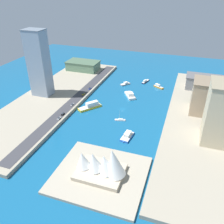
{
  "coord_description": "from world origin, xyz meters",
  "views": [
    {
      "loc": [
        -58.9,
        205.08,
        118.47
      ],
      "look_at": [
        5.47,
        18.26,
        5.25
      ],
      "focal_mm": 37.39,
      "sensor_mm": 36.0,
      "label": 1
    }
  ],
  "objects_px": {
    "terminal_long_green": "(83,66)",
    "tower_tall_glass": "(39,64)",
    "sailboat_small_white": "(120,120)",
    "patrol_launch_navy": "(145,81)",
    "water_taxi_orange": "(158,86)",
    "hatchback_blue": "(90,88)",
    "van_white": "(59,118)",
    "traffic_light_waterfront": "(89,89)",
    "sedan_silver": "(72,104)",
    "apartment_midrise_tan": "(203,96)",
    "ferry_yellow_fast": "(90,106)",
    "catamaran_blue": "(127,136)",
    "opera_landmark": "(102,165)",
    "warehouse_low_gray": "(204,83)",
    "yacht_sleek_gray": "(125,84)",
    "ferry_white_commuter": "(130,95)",
    "suv_black": "(63,114)",
    "taxi_yellow_cab": "(83,94)"
  },
  "relations": [
    {
      "from": "terminal_long_green",
      "to": "taxi_yellow_cab",
      "type": "distance_m",
      "value": 85.0
    },
    {
      "from": "sailboat_small_white",
      "to": "suv_black",
      "type": "relative_size",
      "value": 2.43
    },
    {
      "from": "water_taxi_orange",
      "to": "apartment_midrise_tan",
      "type": "bearing_deg",
      "value": 133.39
    },
    {
      "from": "warehouse_low_gray",
      "to": "traffic_light_waterfront",
      "type": "height_order",
      "value": "warehouse_low_gray"
    },
    {
      "from": "van_white",
      "to": "traffic_light_waterfront",
      "type": "distance_m",
      "value": 64.07
    },
    {
      "from": "sailboat_small_white",
      "to": "patrol_launch_navy",
      "type": "distance_m",
      "value": 102.03
    },
    {
      "from": "terminal_long_green",
      "to": "sedan_silver",
      "type": "bearing_deg",
      "value": 109.03
    },
    {
      "from": "terminal_long_green",
      "to": "tower_tall_glass",
      "type": "xyz_separation_m",
      "value": [
        8.06,
        89.88,
        29.51
      ]
    },
    {
      "from": "water_taxi_orange",
      "to": "patrol_launch_navy",
      "type": "bearing_deg",
      "value": -31.79
    },
    {
      "from": "catamaran_blue",
      "to": "hatchback_blue",
      "type": "distance_m",
      "value": 101.83
    },
    {
      "from": "apartment_midrise_tan",
      "to": "traffic_light_waterfront",
      "type": "distance_m",
      "value": 122.99
    },
    {
      "from": "suv_black",
      "to": "traffic_light_waterfront",
      "type": "bearing_deg",
      "value": -93.67
    },
    {
      "from": "terminal_long_green",
      "to": "suv_black",
      "type": "distance_m",
      "value": 130.03
    },
    {
      "from": "traffic_light_waterfront",
      "to": "terminal_long_green",
      "type": "bearing_deg",
      "value": -59.79
    },
    {
      "from": "traffic_light_waterfront",
      "to": "yacht_sleek_gray",
      "type": "bearing_deg",
      "value": -125.84
    },
    {
      "from": "ferry_yellow_fast",
      "to": "catamaran_blue",
      "type": "xyz_separation_m",
      "value": [
        -50.83,
        37.85,
        -0.74
      ]
    },
    {
      "from": "van_white",
      "to": "traffic_light_waterfront",
      "type": "relative_size",
      "value": 0.69
    },
    {
      "from": "sailboat_small_white",
      "to": "catamaran_blue",
      "type": "relative_size",
      "value": 0.61
    },
    {
      "from": "ferry_yellow_fast",
      "to": "tower_tall_glass",
      "type": "height_order",
      "value": "tower_tall_glass"
    },
    {
      "from": "patrol_launch_navy",
      "to": "tower_tall_glass",
      "type": "bearing_deg",
      "value": 38.19
    },
    {
      "from": "taxi_yellow_cab",
      "to": "apartment_midrise_tan",
      "type": "bearing_deg",
      "value": -178.56
    },
    {
      "from": "water_taxi_orange",
      "to": "warehouse_low_gray",
      "type": "xyz_separation_m",
      "value": [
        -52.27,
        -7.32,
        9.42
      ]
    },
    {
      "from": "tower_tall_glass",
      "to": "sedan_silver",
      "type": "height_order",
      "value": "tower_tall_glass"
    },
    {
      "from": "terminal_long_green",
      "to": "warehouse_low_gray",
      "type": "distance_m",
      "value": 165.85
    },
    {
      "from": "terminal_long_green",
      "to": "sedan_silver",
      "type": "height_order",
      "value": "terminal_long_green"
    },
    {
      "from": "yacht_sleek_gray",
      "to": "sailboat_small_white",
      "type": "distance_m",
      "value": 87.85
    },
    {
      "from": "traffic_light_waterfront",
      "to": "apartment_midrise_tan",
      "type": "bearing_deg",
      "value": 177.8
    },
    {
      "from": "van_white",
      "to": "sedan_silver",
      "type": "distance_m",
      "value": 28.97
    },
    {
      "from": "water_taxi_orange",
      "to": "hatchback_blue",
      "type": "relative_size",
      "value": 2.99
    },
    {
      "from": "patrol_launch_navy",
      "to": "van_white",
      "type": "bearing_deg",
      "value": 65.23
    },
    {
      "from": "catamaran_blue",
      "to": "ferry_white_commuter",
      "type": "bearing_deg",
      "value": -76.52
    },
    {
      "from": "yacht_sleek_gray",
      "to": "ferry_white_commuter",
      "type": "xyz_separation_m",
      "value": [
        -14.93,
        31.66,
        0.67
      ]
    },
    {
      "from": "ferry_white_commuter",
      "to": "warehouse_low_gray",
      "type": "bearing_deg",
      "value": -151.13
    },
    {
      "from": "patrol_launch_navy",
      "to": "suv_black",
      "type": "bearing_deg",
      "value": 63.47
    },
    {
      "from": "apartment_midrise_tan",
      "to": "tower_tall_glass",
      "type": "bearing_deg",
      "value": 5.44
    },
    {
      "from": "catamaran_blue",
      "to": "opera_landmark",
      "type": "distance_m",
      "value": 50.25
    },
    {
      "from": "tower_tall_glass",
      "to": "sedan_silver",
      "type": "bearing_deg",
      "value": 162.28
    },
    {
      "from": "sailboat_small_white",
      "to": "patrol_launch_navy",
      "type": "bearing_deg",
      "value": -91.78
    },
    {
      "from": "sailboat_small_white",
      "to": "ferry_white_commuter",
      "type": "bearing_deg",
      "value": -85.01
    },
    {
      "from": "terminal_long_green",
      "to": "tower_tall_glass",
      "type": "relative_size",
      "value": 0.63
    },
    {
      "from": "catamaran_blue",
      "to": "opera_landmark",
      "type": "relative_size",
      "value": 0.49
    },
    {
      "from": "apartment_midrise_tan",
      "to": "opera_landmark",
      "type": "xyz_separation_m",
      "value": [
        61.28,
        111.36,
        -9.02
      ]
    },
    {
      "from": "water_taxi_orange",
      "to": "apartment_midrise_tan",
      "type": "height_order",
      "value": "apartment_midrise_tan"
    },
    {
      "from": "water_taxi_orange",
      "to": "hatchback_blue",
      "type": "bearing_deg",
      "value": 26.92
    },
    {
      "from": "warehouse_low_gray",
      "to": "sailboat_small_white",
      "type": "bearing_deg",
      "value": 52.68
    },
    {
      "from": "warehouse_low_gray",
      "to": "hatchback_blue",
      "type": "height_order",
      "value": "warehouse_low_gray"
    },
    {
      "from": "hatchback_blue",
      "to": "warehouse_low_gray",
      "type": "bearing_deg",
      "value": -160.3
    },
    {
      "from": "patrol_launch_navy",
      "to": "sedan_silver",
      "type": "xyz_separation_m",
      "value": [
        58.19,
        94.33,
        2.88
      ]
    },
    {
      "from": "yacht_sleek_gray",
      "to": "ferry_white_commuter",
      "type": "bearing_deg",
      "value": 115.25
    },
    {
      "from": "patrol_launch_navy",
      "to": "terminal_long_green",
      "type": "relative_size",
      "value": 0.36
    }
  ]
}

